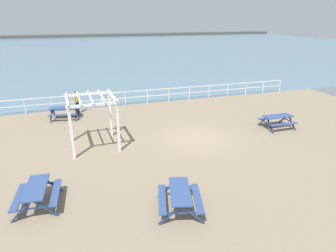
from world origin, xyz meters
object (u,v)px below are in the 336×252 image
visitor (77,100)px  picnic_table_near_left (37,191)px  picnic_table_far_left (64,110)px  picnic_table_near_right (278,119)px  picnic_table_mid_centre (180,195)px  lattice_pergola (91,110)px

visitor → picnic_table_near_left: bearing=-69.3°
picnic_table_near_left → picnic_table_far_left: same height
picnic_table_near_right → picnic_table_far_left: bearing=154.6°
picnic_table_near_left → picnic_table_far_left: 9.93m
picnic_table_mid_centre → picnic_table_near_right: bearing=-40.1°
picnic_table_far_left → visitor: 1.30m
picnic_table_mid_centre → lattice_pergola: lattice_pergola is taller
picnic_table_mid_centre → picnic_table_far_left: size_ratio=1.06×
lattice_pergola → picnic_table_far_left: bearing=103.9°
picnic_table_near_right → picnic_table_far_left: size_ratio=0.90×
picnic_table_mid_centre → picnic_table_far_left: bearing=34.1°
picnic_table_near_right → picnic_table_mid_centre: same height
picnic_table_mid_centre → visitor: (-3.09, 12.58, 0.36)m
picnic_table_near_right → visitor: visitor is taller
picnic_table_far_left → visitor: bearing=54.6°
picnic_table_mid_centre → picnic_table_near_left: bearing=84.9°
picnic_table_near_right → picnic_table_far_left: 13.74m
picnic_table_near_left → picnic_table_near_right: 13.85m
picnic_table_near_right → picnic_table_mid_centre: bearing=-145.7°
picnic_table_mid_centre → picnic_table_far_left: (-3.96, 11.68, 0.00)m
picnic_table_far_left → visitor: size_ratio=1.21×
picnic_table_far_left → lattice_pergola: (1.54, -5.19, 1.41)m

